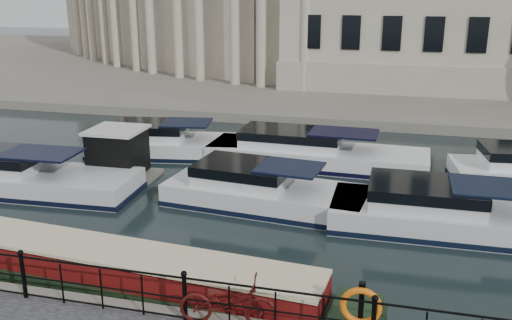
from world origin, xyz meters
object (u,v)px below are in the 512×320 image
Objects in this scene: life_ring_post at (361,307)px; harbour_hut at (118,156)px; narrowboat at (123,280)px; bicycle at (228,302)px.

harbour_hut is at bearing 137.00° from life_ring_post.
harbour_hut is (-4.28, 8.14, 0.59)m from narrowboat.
harbour_hut is (-7.57, 9.65, -0.15)m from bicycle.
harbour_hut reaches higher than life_ring_post.
narrowboat is at bearing 165.87° from life_ring_post.
bicycle is 2.81m from life_ring_post.
life_ring_post reaches higher than bicycle.
harbour_hut reaches higher than narrowboat.
life_ring_post is (2.79, -0.02, 0.31)m from bicycle.
bicycle is 0.73× the size of harbour_hut.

